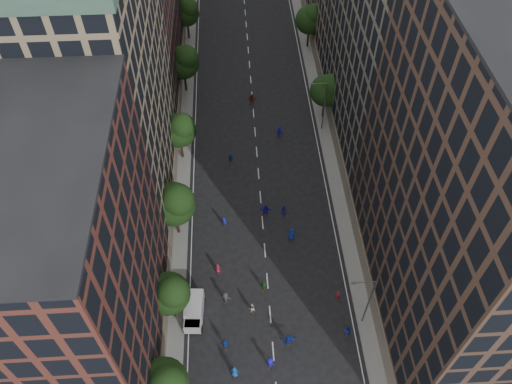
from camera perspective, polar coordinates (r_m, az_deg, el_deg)
ground at (r=75.96m, az=0.10°, el=4.35°), size 240.00×240.00×0.00m
sidewalk_left at (r=81.77m, az=-8.71°, el=7.72°), size 4.00×105.00×0.15m
sidewalk_right at (r=82.71m, az=8.21°, el=8.36°), size 4.00×105.00×0.15m
bldg_left_a at (r=48.57m, az=-20.95°, el=-8.74°), size 14.00×22.00×30.00m
bldg_left_b at (r=62.89m, az=-17.49°, el=11.14°), size 14.00×26.00×34.00m
bldg_left_c at (r=83.32m, az=-14.64°, el=19.41°), size 14.00×20.00×28.00m
bldg_right_a at (r=50.90m, az=23.81°, el=-0.82°), size 14.00×30.00×36.00m
bldg_right_b at (r=72.04m, az=15.85°, el=16.39°), size 14.00×28.00×33.00m
tree_left_1 at (r=56.06m, az=-9.81°, el=-11.30°), size 4.80×4.80×8.21m
tree_left_2 at (r=62.15m, az=-9.28°, el=-1.26°), size 5.60×5.60×9.45m
tree_left_3 at (r=72.19m, az=-8.71°, el=7.11°), size 5.00×5.00×8.58m
tree_left_4 at (r=84.52m, az=-8.26°, el=14.57°), size 5.40×5.40×9.08m
tree_left_5 at (r=98.28m, az=-7.89°, el=19.72°), size 4.80×4.80×8.33m
tree_right_a at (r=79.36m, az=8.17°, el=11.54°), size 5.00×5.00×8.39m
tree_right_b at (r=95.48m, az=6.31°, el=19.12°), size 5.20×5.20×8.83m
streetlamp_near at (r=56.62m, az=12.62°, el=-11.94°), size 2.64×0.22×9.06m
streetlamp_far at (r=77.28m, az=7.70°, el=9.96°), size 2.64×0.22×9.06m
cargo_van at (r=59.51m, az=-7.10°, el=-13.30°), size 2.49×4.75×2.46m
skater_0 at (r=56.66m, az=-2.45°, el=-19.84°), size 0.99×0.74×1.83m
skater_2 at (r=59.41m, az=10.37°, el=-15.27°), size 0.84×0.66×1.71m
skater_3 at (r=57.03m, az=1.63°, el=-18.93°), size 1.29×1.03×1.74m
skater_4 at (r=57.87m, az=-3.49°, el=-16.95°), size 1.09×0.48×1.83m
skater_5 at (r=58.01m, az=3.72°, el=-16.53°), size 1.82×0.64×1.94m
skater_6 at (r=62.65m, az=-4.38°, el=-8.72°), size 0.76×0.51×1.52m
skater_7 at (r=61.31m, az=9.29°, el=-11.56°), size 0.68×0.54×1.64m
skater_8 at (r=59.76m, az=-0.48°, el=-13.14°), size 0.94×0.84×1.61m
skater_9 at (r=60.43m, az=-3.47°, el=-11.95°), size 1.24×0.85×1.76m
skater_10 at (r=61.23m, az=0.93°, el=-10.63°), size 1.00×0.64×1.58m
skater_11 at (r=67.59m, az=1.11°, el=-2.10°), size 1.73×0.76×1.80m
skater_12 at (r=65.27m, az=4.07°, el=-4.83°), size 0.99×0.68×1.95m
skater_13 at (r=66.54m, az=-3.64°, el=-3.43°), size 0.73×0.59×1.75m
skater_14 at (r=67.76m, az=3.12°, el=-2.11°), size 0.97×0.85×1.67m
skater_15 at (r=78.17m, az=2.68°, el=6.87°), size 1.44×1.14×1.95m
skater_16 at (r=74.10m, az=-2.89°, el=3.81°), size 1.14×0.66×1.82m
skater_17 at (r=84.26m, az=-0.48°, el=10.56°), size 1.73×0.94×1.78m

